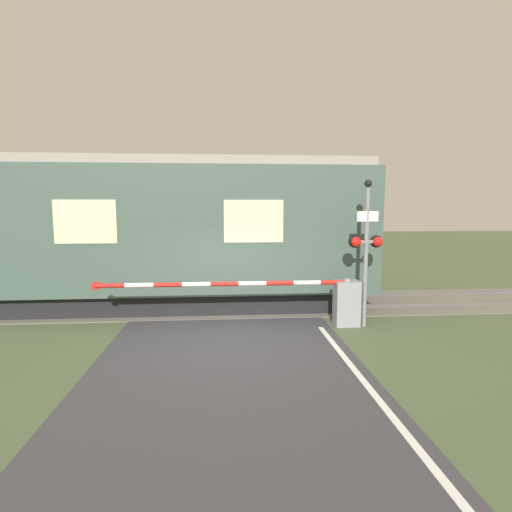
{
  "coord_description": "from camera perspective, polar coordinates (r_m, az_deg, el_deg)",
  "views": [
    {
      "loc": [
        -0.04,
        -8.32,
        2.93
      ],
      "look_at": [
        0.76,
        1.79,
        1.7
      ],
      "focal_mm": 28.0,
      "sensor_mm": 36.0,
      "label": 1
    }
  ],
  "objects": [
    {
      "name": "ground_plane",
      "position": [
        8.82,
        -4.09,
        -12.49
      ],
      "size": [
        80.0,
        80.0,
        0.0
      ],
      "primitive_type": "plane",
      "color": "#475638"
    },
    {
      "name": "signal_post",
      "position": [
        10.02,
        15.49,
        1.56
      ],
      "size": [
        0.84,
        0.26,
        3.59
      ],
      "color": "gray",
      "rests_on": "ground_plane"
    },
    {
      "name": "train",
      "position": [
        12.33,
        -20.95,
        3.02
      ],
      "size": [
        15.41,
        2.96,
        4.28
      ],
      "color": "black",
      "rests_on": "ground_plane"
    },
    {
      "name": "track_bed",
      "position": [
        12.15,
        -4.23,
        -6.93
      ],
      "size": [
        36.0,
        3.2,
        0.13
      ],
      "color": "#666056",
      "rests_on": "ground_plane"
    },
    {
      "name": "crossing_barrier",
      "position": [
        10.06,
        9.54,
        -6.11
      ],
      "size": [
        6.46,
        0.44,
        1.2
      ],
      "color": "gray",
      "rests_on": "ground_plane"
    }
  ]
}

